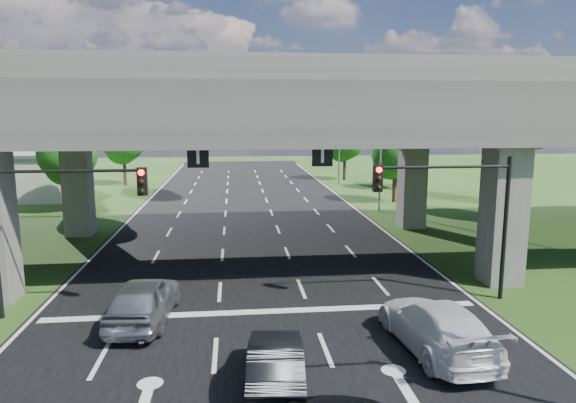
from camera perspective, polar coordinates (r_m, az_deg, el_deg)
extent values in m
plane|color=#243F14|center=(17.41, -1.91, -16.46)|extent=(160.00, 160.00, 0.00)
cube|color=black|center=(26.74, -3.49, -7.00)|extent=(18.00, 120.00, 0.03)
cube|color=#3B3835|center=(27.63, -3.86, 10.31)|extent=(80.00, 15.00, 2.00)
cube|color=#5F5C57|center=(20.47, -3.07, 14.78)|extent=(80.00, 0.50, 1.00)
cube|color=#5F5C57|center=(34.92, -4.37, 12.62)|extent=(80.00, 0.50, 1.00)
cube|color=#5F5C57|center=(35.28, -22.34, 2.13)|extent=(1.60, 1.60, 7.00)
cube|color=#5F5C57|center=(25.11, 22.84, -0.67)|extent=(1.60, 1.60, 7.00)
cube|color=#5F5C57|center=(35.96, 13.65, 2.71)|extent=(1.60, 1.60, 7.00)
cube|color=black|center=(20.72, -9.97, 4.89)|extent=(0.85, 0.06, 0.85)
cube|color=black|center=(20.98, 3.84, 5.07)|extent=(0.85, 0.06, 0.85)
cylinder|color=black|center=(23.00, 22.96, -2.83)|extent=(0.18, 0.18, 6.00)
cylinder|color=black|center=(21.41, 16.95, 3.69)|extent=(5.50, 0.12, 0.12)
cube|color=black|center=(20.36, 9.94, 2.55)|extent=(0.35, 0.28, 1.05)
sphere|color=#FF0C05|center=(20.17, 10.10, 3.48)|extent=(0.22, 0.22, 0.22)
cylinder|color=black|center=(20.65, -23.41, 3.12)|extent=(5.50, 0.12, 0.12)
cube|color=black|center=(19.87, -15.89, 2.15)|extent=(0.35, 0.28, 1.05)
sphere|color=#FF0C05|center=(19.67, -16.01, 3.10)|extent=(0.22, 0.22, 0.22)
cylinder|color=gray|center=(41.35, 10.28, 5.78)|extent=(0.16, 0.16, 10.00)
cylinder|color=gray|center=(40.92, 8.42, 12.38)|extent=(3.00, 0.10, 0.10)
cube|color=gray|center=(40.57, 6.31, 12.31)|extent=(0.60, 0.25, 0.18)
cylinder|color=gray|center=(56.86, 5.74, 6.89)|extent=(0.16, 0.16, 10.00)
cylinder|color=gray|center=(56.55, 4.30, 11.66)|extent=(3.00, 0.10, 0.10)
cube|color=gray|center=(56.30, 2.77, 11.58)|extent=(0.60, 0.25, 0.18)
cylinder|color=black|center=(43.97, -23.08, 0.99)|extent=(0.36, 0.36, 3.30)
sphere|color=#174813|center=(43.66, -23.34, 4.89)|extent=(4.50, 4.50, 4.50)
sphere|color=#174813|center=(43.19, -23.06, 6.66)|extent=(3.60, 3.60, 3.60)
sphere|color=#174813|center=(44.20, -23.48, 3.75)|extent=(3.30, 3.30, 3.30)
cylinder|color=black|center=(52.46, -23.69, 1.99)|extent=(0.36, 0.36, 2.86)
sphere|color=#174813|center=(52.22, -23.88, 4.82)|extent=(3.90, 3.90, 3.90)
sphere|color=#174813|center=(51.74, -23.64, 6.10)|extent=(3.12, 3.12, 3.12)
sphere|color=#174813|center=(52.75, -24.00, 4.00)|extent=(2.86, 2.86, 2.86)
cylinder|color=black|center=(59.11, -17.69, 3.44)|extent=(0.36, 0.36, 3.52)
sphere|color=#174813|center=(58.88, -17.85, 6.53)|extent=(4.80, 4.80, 4.80)
sphere|color=#174813|center=(58.46, -17.60, 7.94)|extent=(3.84, 3.84, 3.84)
sphere|color=#174813|center=(59.39, -18.01, 5.62)|extent=(3.52, 3.52, 3.52)
cylinder|color=black|center=(46.23, 11.74, 1.81)|extent=(0.36, 0.36, 3.08)
sphere|color=#174813|center=(45.95, 11.86, 5.27)|extent=(4.20, 4.20, 4.20)
sphere|color=#174813|center=(45.71, 12.51, 6.81)|extent=(3.36, 3.36, 3.36)
sphere|color=#174813|center=(46.30, 11.32, 4.28)|extent=(3.08, 3.08, 3.08)
cylinder|color=black|center=(54.72, 12.19, 2.87)|extent=(0.36, 0.36, 2.86)
sphere|color=#174813|center=(54.48, 12.29, 5.58)|extent=(3.90, 3.90, 3.90)
sphere|color=#174813|center=(54.26, 12.83, 6.79)|extent=(3.12, 3.12, 3.12)
sphere|color=#174813|center=(54.83, 11.83, 4.80)|extent=(2.86, 2.86, 2.86)
cylinder|color=black|center=(61.32, 6.30, 3.94)|extent=(0.36, 0.36, 3.30)
sphere|color=#174813|center=(61.10, 6.35, 6.74)|extent=(4.50, 4.50, 4.50)
sphere|color=#174813|center=(60.84, 6.81, 7.99)|extent=(3.60, 3.60, 3.60)
sphere|color=#174813|center=(61.48, 5.98, 5.92)|extent=(3.30, 3.30, 3.30)
imported|color=#A4A5AC|center=(20.09, -15.72, -10.47)|extent=(2.42, 5.14, 1.70)
imported|color=black|center=(15.10, -1.41, -17.59)|extent=(1.85, 4.47, 1.44)
imported|color=silver|center=(17.91, 16.15, -13.12)|extent=(2.75, 5.80, 1.63)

